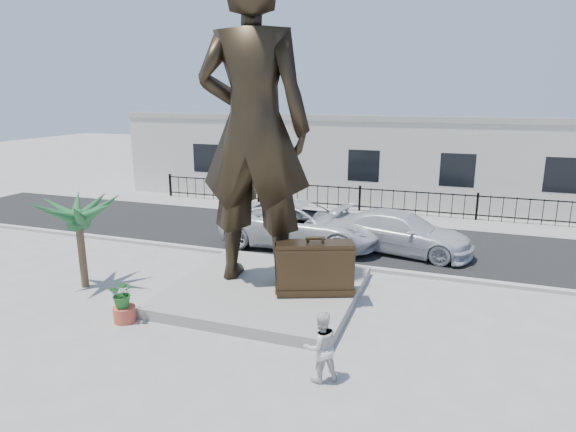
% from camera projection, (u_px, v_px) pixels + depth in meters
% --- Properties ---
extents(ground, '(100.00, 100.00, 0.00)m').
position_uv_depth(ground, '(262.00, 319.00, 12.54)').
color(ground, '#9E9991').
rests_on(ground, ground).
extents(street, '(40.00, 7.00, 0.01)m').
position_uv_depth(street, '(336.00, 236.00, 19.85)').
color(street, black).
rests_on(street, ground).
extents(curb, '(40.00, 0.25, 0.12)m').
position_uv_depth(curb, '(312.00, 262.00, 16.64)').
color(curb, '#A5A399').
rests_on(curb, ground).
extents(far_sidewalk, '(40.00, 2.50, 0.02)m').
position_uv_depth(far_sidewalk, '(356.00, 214.00, 23.51)').
color(far_sidewalk, '#9E9991').
rests_on(far_sidewalk, ground).
extents(plinth, '(5.20, 5.20, 0.30)m').
position_uv_depth(plinth, '(266.00, 290.00, 14.04)').
color(plinth, gray).
rests_on(plinth, ground).
extents(fence, '(22.00, 0.10, 1.20)m').
position_uv_depth(fence, '(360.00, 199.00, 24.10)').
color(fence, black).
rests_on(fence, ground).
extents(building, '(28.00, 7.00, 4.40)m').
position_uv_depth(building, '(375.00, 158.00, 27.55)').
color(building, silver).
rests_on(building, ground).
extents(statue, '(3.45, 2.45, 8.91)m').
position_uv_depth(statue, '(254.00, 129.00, 13.45)').
color(statue, black).
rests_on(statue, plinth).
extents(suitcase, '(2.21, 1.40, 1.49)m').
position_uv_depth(suitcase, '(315.00, 268.00, 13.24)').
color(suitcase, '#332515').
rests_on(suitcase, plinth).
extents(tourist, '(0.92, 0.89, 1.50)m').
position_uv_depth(tourist, '(321.00, 347.00, 9.68)').
color(tourist, silver).
rests_on(tourist, ground).
extents(car_white, '(6.19, 2.97, 1.70)m').
position_uv_depth(car_white, '(301.00, 224.00, 18.48)').
color(car_white, silver).
rests_on(car_white, street).
extents(car_silver, '(5.40, 2.94, 1.49)m').
position_uv_depth(car_silver, '(402.00, 232.00, 17.75)').
color(car_silver, silver).
rests_on(car_silver, street).
extents(worker, '(1.14, 0.98, 1.53)m').
position_uv_depth(worker, '(247.00, 190.00, 25.44)').
color(worker, '#EA3E0C').
rests_on(worker, far_sidewalk).
extents(palm_tree, '(1.80, 1.80, 3.20)m').
position_uv_depth(palm_tree, '(86.00, 286.00, 14.67)').
color(palm_tree, '#1C4D25').
rests_on(palm_tree, ground).
extents(planter, '(0.56, 0.56, 0.40)m').
position_uv_depth(planter, '(125.00, 314.00, 12.37)').
color(planter, '#C14D33').
rests_on(planter, ground).
extents(shrub, '(0.82, 0.77, 0.75)m').
position_uv_depth(shrub, '(123.00, 293.00, 12.23)').
color(shrub, '#226B24').
rests_on(shrub, planter).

